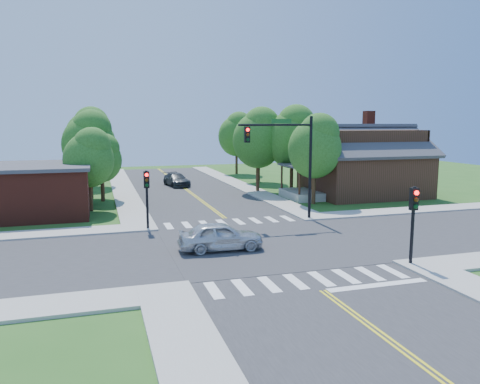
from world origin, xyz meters
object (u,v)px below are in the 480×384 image
object	(u,v)px
signal_mast_ne	(288,151)
house_ne	(363,160)
signal_pole_nw	(147,189)
signal_pole_se	(414,211)
car_dgrey	(176,180)
car_silver	(221,237)

from	to	relation	value
signal_mast_ne	house_ne	distance (m)	14.23
signal_pole_nw	house_ne	size ratio (longest dim) A/B	0.29
signal_mast_ne	signal_pole_se	size ratio (longest dim) A/B	1.89
signal_pole_se	house_ne	xyz separation A→B (m)	(9.51, 19.86, 0.67)
signal_mast_ne	signal_pole_nw	xyz separation A→B (m)	(-9.51, -0.01, -2.19)
signal_pole_se	signal_pole_nw	size ratio (longest dim) A/B	1.00
signal_pole_se	car_dgrey	bearing A→B (deg)	101.10
house_ne	car_silver	distance (m)	22.98
car_dgrey	house_ne	bearing A→B (deg)	-45.39
signal_mast_ne	signal_pole_se	world-z (taller)	signal_mast_ne
signal_pole_nw	signal_mast_ne	bearing A→B (deg)	0.07
signal_pole_nw	house_ne	bearing A→B (deg)	22.69
signal_mast_ne	car_dgrey	bearing A→B (deg)	102.52
signal_mast_ne	house_ne	xyz separation A→B (m)	(11.19, 8.65, -1.52)
signal_mast_ne	car_silver	xyz separation A→B (m)	(-6.31, -6.01, -4.09)
house_ne	car_silver	size ratio (longest dim) A/B	2.86
signal_mast_ne	signal_pole_nw	distance (m)	9.76
signal_pole_se	car_dgrey	xyz separation A→B (m)	(-6.11, 31.12, -1.99)
car_silver	signal_pole_se	bearing A→B (deg)	-120.02
signal_pole_se	car_dgrey	size ratio (longest dim) A/B	0.77
house_ne	signal_pole_se	bearing A→B (deg)	-115.58
signal_pole_se	house_ne	distance (m)	22.03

